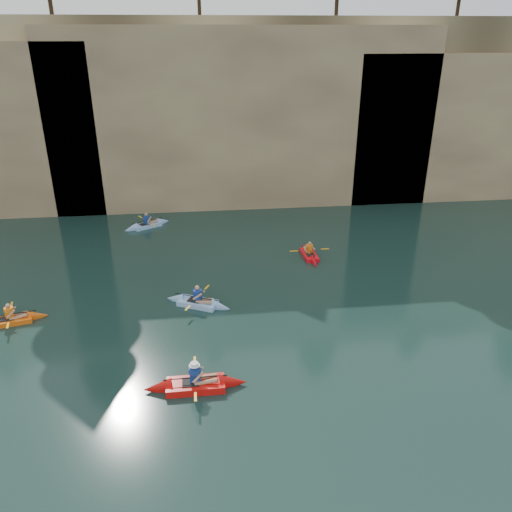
{
  "coord_description": "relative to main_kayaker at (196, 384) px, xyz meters",
  "views": [
    {
      "loc": [
        -1.09,
        -9.45,
        10.67
      ],
      "look_at": [
        0.9,
        7.4,
        3.0
      ],
      "focal_mm": 35.0,
      "sensor_mm": 36.0,
      "label": 1
    }
  ],
  "objects": [
    {
      "name": "kayaker_ltblue_near",
      "position": [
        0.14,
        5.44,
        -0.02
      ],
      "size": [
        2.98,
        2.12,
        1.17
      ],
      "rotation": [
        0.0,
        0.0,
        -0.45
      ],
      "color": "#98C6FE",
      "rests_on": "ground"
    },
    {
      "name": "cliff",
      "position": [
        1.52,
        26.24,
        5.83
      ],
      "size": [
        70.0,
        16.0,
        12.0
      ],
      "primitive_type": "cube",
      "color": "tan",
      "rests_on": "ground"
    },
    {
      "name": "kayaker_red_far",
      "position": [
        5.93,
        9.84,
        -0.04
      ],
      "size": [
        2.08,
        2.85,
        1.03
      ],
      "rotation": [
        0.0,
        0.0,
        1.62
      ],
      "color": "red",
      "rests_on": "ground"
    },
    {
      "name": "sea_cave_east",
      "position": [
        11.52,
        18.19,
        2.08
      ],
      "size": [
        5.0,
        1.0,
        4.5
      ],
      "primitive_type": "cube",
      "color": "black",
      "rests_on": "ground"
    },
    {
      "name": "kayaker_ltblue_mid",
      "position": [
        -2.75,
        15.16,
        -0.03
      ],
      "size": [
        2.84,
        2.05,
        1.1
      ],
      "rotation": [
        0.0,
        0.0,
        0.53
      ],
      "color": "#94C1F8",
      "rests_on": "ground"
    },
    {
      "name": "sea_cave_center",
      "position": [
        -2.48,
        18.19,
        1.43
      ],
      "size": [
        3.5,
        1.0,
        3.2
      ],
      "primitive_type": "cube",
      "color": "black",
      "rests_on": "ground"
    },
    {
      "name": "kayaker_orange",
      "position": [
        -7.31,
        4.93,
        -0.03
      ],
      "size": [
        2.9,
        2.11,
        1.07
      ],
      "rotation": [
        0.0,
        0.0,
        0.22
      ],
      "color": "#FF6310",
      "rests_on": "ground"
    },
    {
      "name": "ground",
      "position": [
        1.52,
        -3.76,
        -0.17
      ],
      "size": [
        160.0,
        160.0,
        0.0
      ],
      "primitive_type": "plane",
      "color": "black",
      "rests_on": "ground"
    },
    {
      "name": "main_kayaker",
      "position": [
        0.0,
        0.0,
        0.0
      ],
      "size": [
        3.37,
        2.29,
        1.25
      ],
      "rotation": [
        0.0,
        0.0,
        0.01
      ],
      "color": "red",
      "rests_on": "ground"
    },
    {
      "name": "cliff_slab_center",
      "position": [
        3.52,
        18.84,
        5.53
      ],
      "size": [
        24.0,
        2.4,
        11.4
      ],
      "primitive_type": "cube",
      "color": "tan",
      "rests_on": "ground"
    }
  ]
}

